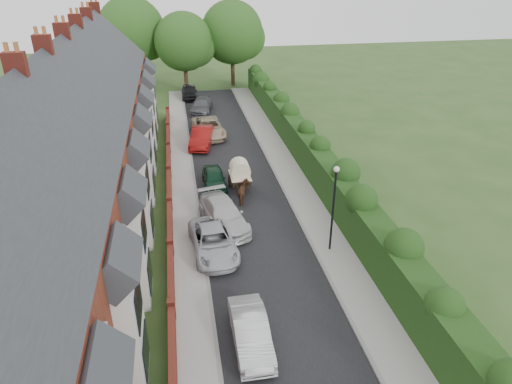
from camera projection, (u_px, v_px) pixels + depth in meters
The scene contains 23 objects.
ground at pixel (287, 305), 21.53m from camera, with size 140.00×140.00×0.00m, color #2D4C1E.
road at pixel (242, 198), 31.07m from camera, with size 6.00×58.00×0.02m, color black.
pavement_hedge_side at pixel (300, 193), 31.69m from camera, with size 2.20×58.00×0.12m, color #9A9992.
pavement_house_side at pixel (185, 203), 30.45m from camera, with size 1.70×58.00×0.12m, color #9A9992.
kerb_hedge_side at pixel (286, 194), 31.53m from camera, with size 0.18×58.00×0.13m, color gray.
kerb_house_side at pixel (197, 201), 30.57m from camera, with size 0.18×58.00×0.13m, color gray.
hedge at pixel (327, 171), 31.27m from camera, with size 2.10×58.00×2.85m.
terrace_row at pixel (68, 154), 26.52m from camera, with size 9.05×40.50×11.50m.
garden_wall_row at pixel (170, 206), 29.23m from camera, with size 0.35×40.35×1.10m.
lamppost at pixel (334, 199), 24.05m from camera, with size 0.32×0.32×5.16m.
tree_far_left at pixel (187, 43), 53.59m from camera, with size 7.14×6.80×9.29m.
tree_far_right at pixel (235, 34), 56.01m from camera, with size 7.98×7.60×10.31m.
tree_far_back at pixel (135, 33), 54.88m from camera, with size 8.40×8.00×10.82m.
car_silver_a at pixel (251, 332), 19.06m from camera, with size 1.45×4.16×1.37m, color silver.
car_silver_b at pixel (213, 241), 25.12m from camera, with size 2.30×4.99×1.39m, color silver.
car_white at pixel (224, 215), 27.62m from camera, with size 2.14×5.25×1.52m, color silver.
car_green at pixel (214, 178), 32.45m from camera, with size 1.52×3.78×1.29m, color #0F3320.
car_red at pixel (202, 137), 39.51m from camera, with size 1.68×4.82×1.59m, color maroon.
car_beige at pixel (209, 128), 41.75m from camera, with size 2.55×5.52×1.54m, color tan.
car_grey at pixel (202, 105), 48.25m from camera, with size 1.99×4.90×1.42m, color #4F5056.
car_black at pixel (189, 92), 53.07m from camera, with size 1.80×4.46×1.52m, color black.
horse at pixel (244, 193), 30.29m from camera, with size 0.78×1.71×1.45m, color #55301F.
horse_cart at pixel (240, 173), 31.64m from camera, with size 1.44×3.19×2.30m.
Camera 1 is at (-4.39, -16.18, 14.60)m, focal length 32.00 mm.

